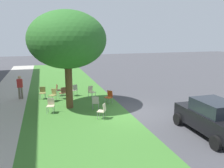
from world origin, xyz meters
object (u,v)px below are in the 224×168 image
(chair_3, at_px, (103,110))
(chair_1, at_px, (91,91))
(street_tree, at_px, (67,40))
(chair_0, at_px, (109,96))
(chair_4, at_px, (74,89))
(chair_5, at_px, (96,102))
(parked_car, at_px, (212,117))
(chair_2, at_px, (51,104))
(chair_8, at_px, (43,92))
(chair_6, at_px, (58,89))
(chair_7, at_px, (53,94))
(pedestrian_0, at_px, (20,86))
(chair_9, at_px, (63,92))

(chair_3, bearing_deg, chair_1, -3.66)
(street_tree, height_order, chair_0, street_tree)
(chair_4, relative_size, chair_5, 1.00)
(chair_0, bearing_deg, parked_car, -152.04)
(chair_2, bearing_deg, chair_8, 7.56)
(chair_8, bearing_deg, chair_6, -66.08)
(street_tree, distance_m, chair_5, 4.11)
(chair_1, distance_m, chair_7, 2.72)
(chair_0, distance_m, chair_3, 2.93)
(chair_2, height_order, pedestrian_0, pedestrian_0)
(chair_6, relative_size, parked_car, 0.24)
(chair_7, relative_size, chair_9, 1.00)
(chair_0, xyz_separation_m, chair_6, (2.98, 3.11, 0.00))
(chair_3, relative_size, chair_7, 1.00)
(street_tree, relative_size, parked_car, 1.62)
(chair_6, bearing_deg, chair_8, 113.92)
(chair_2, bearing_deg, chair_0, -77.44)
(chair_7, distance_m, chair_8, 1.10)
(chair_3, height_order, pedestrian_0, pedestrian_0)
(chair_1, relative_size, chair_3, 1.00)
(chair_5, distance_m, chair_6, 4.51)
(chair_4, bearing_deg, chair_0, -143.34)
(street_tree, distance_m, chair_3, 4.76)
(chair_0, distance_m, chair_9, 3.49)
(chair_9, bearing_deg, chair_0, -124.93)
(chair_5, height_order, chair_9, same)
(chair_4, xyz_separation_m, pedestrian_0, (0.27, 3.80, 0.41))
(chair_1, bearing_deg, chair_4, 51.66)
(chair_6, relative_size, chair_8, 1.00)
(chair_4, distance_m, pedestrian_0, 3.83)
(chair_6, xyz_separation_m, parked_car, (-9.04, -6.33, 0.32))
(chair_5, distance_m, chair_9, 3.52)
(chair_9, height_order, parked_car, parked_car)
(chair_5, xyz_separation_m, parked_car, (-4.97, -4.38, 0.32))
(chair_3, bearing_deg, chair_6, 19.16)
(parked_car, bearing_deg, pedestrian_0, 45.06)
(chair_3, bearing_deg, chair_9, 20.15)
(chair_1, height_order, chair_2, same)
(chair_0, height_order, parked_car, parked_car)
(street_tree, distance_m, chair_7, 4.21)
(chair_2, relative_size, pedestrian_0, 0.52)
(street_tree, bearing_deg, chair_0, -87.16)
(chair_3, relative_size, chair_9, 1.00)
(street_tree, relative_size, chair_2, 6.81)
(chair_3, bearing_deg, chair_4, 8.84)
(chair_7, xyz_separation_m, pedestrian_0, (1.29, 2.20, 0.41))
(chair_0, bearing_deg, chair_2, 102.56)
(chair_0, xyz_separation_m, chair_8, (2.47, 4.25, 0.00))
(chair_1, bearing_deg, chair_3, 176.34)
(chair_3, bearing_deg, parked_car, -127.64)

